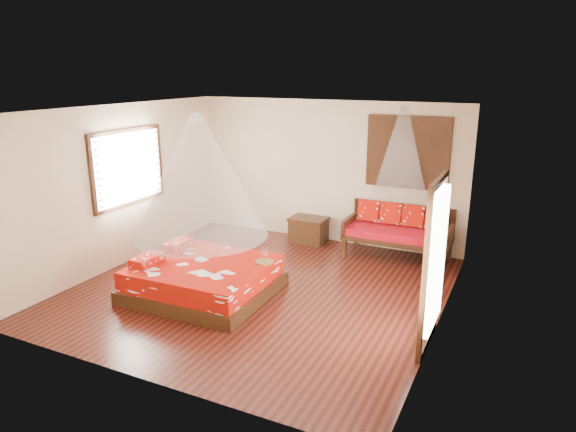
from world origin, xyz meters
name	(u,v)px	position (x,y,z in m)	size (l,w,h in m)	color
room	(259,203)	(0.00, 0.00, 1.40)	(5.54, 5.54, 2.84)	black
bed	(203,278)	(-0.72, -0.53, 0.25)	(2.07, 1.88, 0.64)	black
daybed	(399,230)	(1.60, 2.39, 0.52)	(1.90, 0.84, 0.97)	black
storage_chest	(308,230)	(-0.23, 2.45, 0.25)	(0.73, 0.54, 0.50)	black
shutter_panel	(408,152)	(1.60, 2.72, 1.90)	(1.52, 0.06, 1.32)	black
window_left	(129,167)	(-2.71, 0.20, 1.70)	(0.10, 1.74, 1.34)	black
glazed_door	(432,266)	(2.72, -0.60, 1.07)	(0.08, 1.02, 2.16)	black
wine_tray	(264,259)	(0.14, -0.11, 0.56)	(0.28, 0.28, 0.23)	brown
mosquito_net_main	(199,177)	(-0.70, -0.53, 1.85)	(2.00, 2.00, 1.80)	white
mosquito_net_daybed	(402,151)	(1.60, 2.25, 2.00)	(0.92, 0.92, 1.50)	white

